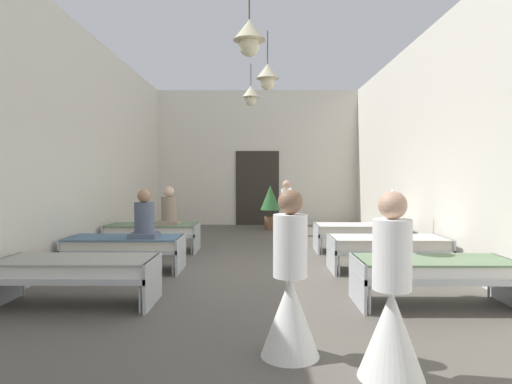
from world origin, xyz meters
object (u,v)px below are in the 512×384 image
at_px(nurse_near_aisle, 391,311).
at_px(nurse_far_aisle, 286,216).
at_px(bed_right_row_1, 387,245).
at_px(bed_left_row_2, 153,231).
at_px(bed_left_row_1, 125,245).
at_px(bed_right_row_2, 361,231).
at_px(patient_seated_secondary, 144,220).
at_px(bed_left_row_0, 77,269).
at_px(bed_right_row_0, 434,270).
at_px(nurse_mid_aisle, 290,296).
at_px(potted_plant, 270,202).
at_px(patient_seated_primary, 169,210).

xyz_separation_m(nurse_near_aisle, nurse_far_aisle, (-0.30, 8.17, 0.00)).
relative_size(bed_right_row_1, bed_left_row_2, 1.00).
height_order(bed_left_row_1, nurse_far_aisle, nurse_far_aisle).
xyz_separation_m(bed_right_row_2, nurse_far_aisle, (-1.40, 2.44, 0.09)).
xyz_separation_m(bed_left_row_1, patient_seated_secondary, (0.35, -0.10, 0.43)).
distance_m(bed_left_row_0, bed_right_row_2, 5.80).
xyz_separation_m(bed_right_row_0, bed_left_row_1, (-4.38, 1.90, 0.00)).
distance_m(bed_left_row_1, patient_seated_secondary, 0.56).
height_order(bed_left_row_2, patient_seated_secondary, patient_seated_secondary).
bearing_deg(nurse_near_aisle, nurse_mid_aisle, 115.77).
height_order(bed_left_row_2, bed_right_row_2, same).
bearing_deg(bed_right_row_0, bed_left_row_1, 156.53).
bearing_deg(potted_plant, nurse_far_aisle, -73.00).
relative_size(bed_left_row_0, patient_seated_primary, 2.38).
bearing_deg(nurse_near_aisle, bed_right_row_0, 24.77).
height_order(bed_left_row_2, potted_plant, potted_plant).
xyz_separation_m(nurse_mid_aisle, patient_seated_primary, (-2.16, 5.28, 0.34)).
bearing_deg(bed_left_row_2, bed_right_row_1, -23.47).
relative_size(bed_right_row_2, nurse_near_aisle, 1.28).
xyz_separation_m(bed_right_row_2, nurse_near_aisle, (-1.10, -5.73, 0.09)).
height_order(nurse_far_aisle, potted_plant, nurse_far_aisle).
xyz_separation_m(bed_left_row_2, nurse_far_aisle, (2.97, 2.44, 0.09)).
xyz_separation_m(bed_right_row_0, bed_right_row_2, (0.00, 3.80, 0.00)).
distance_m(nurse_near_aisle, potted_plant, 9.49).
bearing_deg(patient_seated_primary, bed_left_row_2, 175.33).
distance_m(bed_right_row_2, patient_seated_secondary, 4.51).
relative_size(bed_left_row_0, bed_right_row_2, 1.00).
distance_m(bed_left_row_0, nurse_mid_aisle, 2.93).
bearing_deg(bed_left_row_0, patient_seated_primary, 84.70).
distance_m(bed_right_row_0, nurse_near_aisle, 2.22).
relative_size(bed_right_row_0, nurse_far_aisle, 1.28).
relative_size(patient_seated_secondary, potted_plant, 0.61).
height_order(bed_left_row_1, patient_seated_primary, patient_seated_primary).
bearing_deg(bed_left_row_1, bed_left_row_0, -90.00).
bearing_deg(bed_right_row_0, bed_right_row_1, 90.00).
distance_m(bed_right_row_1, bed_right_row_2, 1.90).
xyz_separation_m(bed_right_row_0, nurse_near_aisle, (-1.10, -1.93, 0.09)).
bearing_deg(nurse_mid_aisle, bed_right_row_2, 78.53).
bearing_deg(patient_seated_primary, bed_right_row_1, -24.93).
distance_m(bed_right_row_1, bed_left_row_2, 4.77).
bearing_deg(nurse_mid_aisle, bed_left_row_2, 123.22).
bearing_deg(bed_right_row_2, bed_right_row_0, -90.00).
height_order(bed_left_row_0, bed_right_row_0, same).
bearing_deg(nurse_far_aisle, bed_right_row_2, 143.24).
bearing_deg(bed_left_row_2, bed_right_row_2, 0.00).
height_order(bed_right_row_2, nurse_far_aisle, nurse_far_aisle).
bearing_deg(nurse_far_aisle, patient_seated_secondary, 82.74).
distance_m(bed_right_row_1, nurse_near_aisle, 3.98).
bearing_deg(bed_left_row_1, bed_right_row_0, -23.47).
bearing_deg(bed_left_row_0, bed_right_row_0, 0.00).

